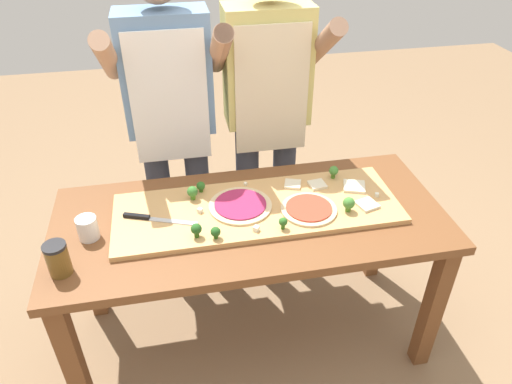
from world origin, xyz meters
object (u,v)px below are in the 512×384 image
(cheese_crumble_a, at_px, (245,184))
(cheese_crumble_c, at_px, (255,229))
(chefs_knife, at_px, (150,218))
(cheese_crumble_b, at_px, (376,194))
(cheese_crumble_d, at_px, (200,210))
(pizza_whole_beet_magenta, at_px, (240,205))
(pizza_whole_tomato_red, at_px, (309,209))
(broccoli_floret_back_left, at_px, (201,186))
(broccoli_floret_center_left, at_px, (196,229))
(broccoli_floret_back_right, at_px, (193,192))
(pizza_slice_far_left, at_px, (317,185))
(cook_right, at_px, (267,102))
(flour_cup, at_px, (88,229))
(broccoli_floret_back_mid, at_px, (216,232))
(sauce_jar, at_px, (58,259))
(pizza_slice_center, at_px, (354,186))
(cook_left, at_px, (170,110))
(broccoli_floret_center_right, at_px, (283,222))
(broccoli_floret_front_right, at_px, (334,171))
(pizza_slice_near_right, at_px, (367,205))
(broccoli_floret_front_mid, at_px, (349,203))
(pizza_slice_far_right, at_px, (293,184))
(prep_table, at_px, (250,235))

(cheese_crumble_a, distance_m, cheese_crumble_c, 0.32)
(chefs_knife, distance_m, cheese_crumble_b, 0.96)
(cheese_crumble_a, xyz_separation_m, cheese_crumble_d, (-0.22, -0.16, 0.00))
(pizza_whole_beet_magenta, relative_size, cheese_crumble_c, 12.88)
(pizza_whole_tomato_red, height_order, broccoli_floret_back_left, broccoli_floret_back_left)
(broccoli_floret_center_left, bearing_deg, cheese_crumble_a, 52.08)
(broccoli_floret_back_right, bearing_deg, chefs_knife, -149.75)
(pizza_slice_far_left, bearing_deg, pizza_whole_beet_magenta, -166.25)
(cheese_crumble_b, relative_size, cook_right, 0.01)
(pizza_whole_tomato_red, relative_size, flour_cup, 2.48)
(cook_right, bearing_deg, flour_cup, -145.75)
(broccoli_floret_back_mid, distance_m, sauce_jar, 0.56)
(pizza_slice_center, height_order, cook_left, cook_left)
(flour_cup, xyz_separation_m, sauce_jar, (-0.08, -0.18, 0.02))
(chefs_knife, xyz_separation_m, cook_right, (0.59, 0.52, 0.22))
(chefs_knife, relative_size, sauce_jar, 2.31)
(broccoli_floret_center_right, height_order, broccoli_floret_front_right, broccoli_floret_front_right)
(pizza_whole_beet_magenta, bearing_deg, broccoli_floret_center_right, -51.24)
(pizza_slice_far_left, distance_m, broccoli_floret_back_right, 0.55)
(cheese_crumble_a, bearing_deg, broccoli_floret_back_mid, -117.41)
(flour_cup, bearing_deg, cook_left, 57.16)
(pizza_whole_tomato_red, relative_size, cook_right, 0.14)
(broccoli_floret_front_right, distance_m, cheese_crumble_b, 0.22)
(broccoli_floret_center_right, bearing_deg, pizza_slice_far_left, 49.91)
(pizza_slice_near_right, bearing_deg, broccoli_floret_front_mid, -168.43)
(pizza_whole_beet_magenta, height_order, pizza_slice_center, pizza_whole_beet_magenta)
(chefs_knife, height_order, pizza_slice_far_right, chefs_knife)
(cheese_crumble_b, distance_m, cook_left, 1.02)
(pizza_slice_far_left, distance_m, flour_cup, 0.98)
(broccoli_floret_back_mid, xyz_separation_m, broccoli_floret_center_left, (-0.07, 0.02, 0.01))
(broccoli_floret_front_mid, relative_size, cheese_crumble_a, 5.44)
(pizza_whole_tomato_red, bearing_deg, broccoli_floret_front_right, 50.49)
(pizza_slice_far_left, bearing_deg, flour_cup, -171.49)
(pizza_slice_center, bearing_deg, broccoli_floret_back_left, 171.57)
(pizza_slice_near_right, height_order, pizza_slice_far_right, same)
(pizza_slice_center, height_order, broccoli_floret_back_left, broccoli_floret_back_left)
(pizza_slice_near_right, xyz_separation_m, broccoli_floret_center_right, (-0.38, -0.08, 0.03))
(broccoli_floret_front_right, height_order, cheese_crumble_d, broccoli_floret_front_right)
(pizza_whole_tomato_red, bearing_deg, broccoli_floret_center_left, -170.33)
(prep_table, bearing_deg, flour_cup, -178.56)
(pizza_slice_center, height_order, cheese_crumble_d, cheese_crumble_d)
(pizza_slice_center, relative_size, cheese_crumble_c, 4.56)
(broccoli_floret_center_right, xyz_separation_m, cook_left, (-0.38, 0.68, 0.20))
(broccoli_floret_back_mid, height_order, sauce_jar, sauce_jar)
(broccoli_floret_back_right, bearing_deg, sauce_jar, -146.49)
(pizza_whole_tomato_red, distance_m, pizza_slice_center, 0.27)
(prep_table, relative_size, pizza_slice_far_left, 22.97)
(broccoli_floret_back_right, xyz_separation_m, sauce_jar, (-0.50, -0.33, 0.01))
(broccoli_floret_back_right, height_order, broccoli_floret_center_right, broccoli_floret_back_right)
(cheese_crumble_b, xyz_separation_m, cook_left, (-0.83, 0.54, 0.22))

